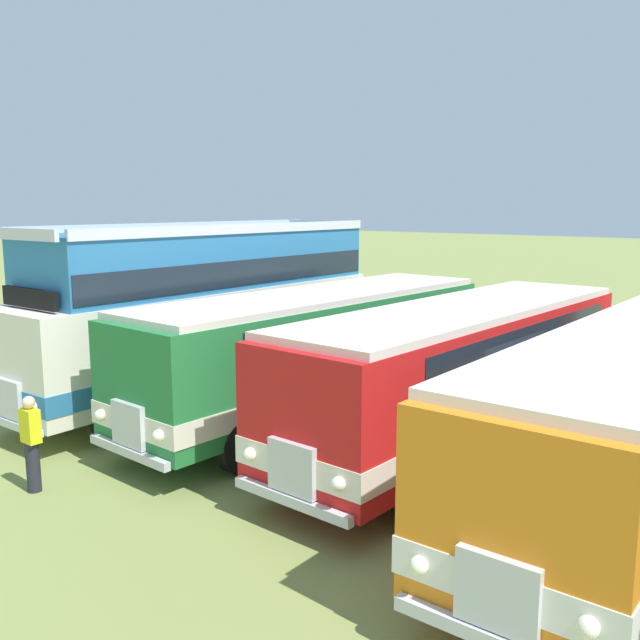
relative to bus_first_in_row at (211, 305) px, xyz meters
The scene contains 5 objects.
ground_plane 9.33m from the bus_first_in_row, ahead, with size 200.00×200.00×0.00m, color olive.
bus_first_in_row is the anchor object (origin of this frame).
bus_second_in_row 3.67m from the bus_first_in_row, ahead, with size 2.80×10.55×2.99m.
bus_third_in_row 7.26m from the bus_first_in_row, ahead, with size 2.77×10.43×2.99m.
marshal_person 7.04m from the bus_first_in_row, 68.90° to the right, with size 0.36×0.24×1.73m.
Camera 1 is at (4.58, -12.07, 4.97)m, focal length 38.56 mm.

